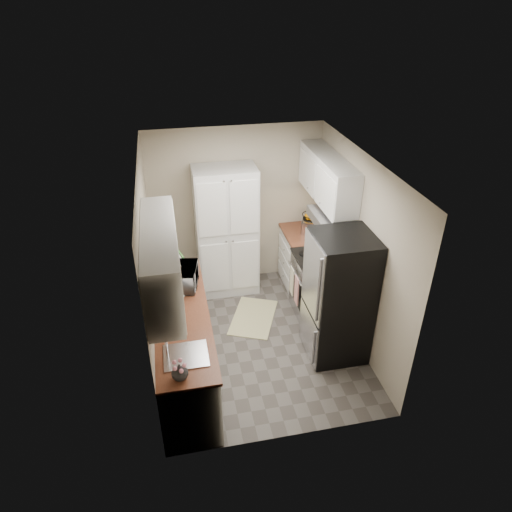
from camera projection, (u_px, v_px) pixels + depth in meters
The scene contains 16 objects.
ground at pixel (258, 339), 6.24m from camera, with size 3.20×3.20×0.00m, color #56514C.
room_shell at pixel (257, 234), 5.40m from camera, with size 2.64×3.24×2.52m.
pantry_cabinet at pixel (227, 232), 6.80m from camera, with size 0.90×0.55×2.00m, color silver.
base_cabinet_left at pixel (185, 345), 5.48m from camera, with size 0.60×2.30×0.88m, color silver.
countertop_left at pixel (181, 315), 5.25m from camera, with size 0.63×2.33×0.04m, color brown.
base_cabinet_right at pixel (303, 260), 7.19m from camera, with size 0.60×0.80×0.88m, color silver.
countertop_right at pixel (305, 234), 6.96m from camera, with size 0.63×0.83×0.04m, color brown.
electric_range at pixel (319, 286), 6.50m from camera, with size 0.71×0.78×1.13m.
refrigerator at pixel (339, 297), 5.63m from camera, with size 0.70×0.72×1.70m, color #B7B7BC.
microwave at pixel (184, 277), 5.66m from camera, with size 0.47×0.32×0.26m, color #B8B7BC.
wine_bottle at pixel (174, 263), 5.92m from camera, with size 0.07×0.07×0.27m, color black.
flower_vase at pixel (180, 372), 4.33m from camera, with size 0.16×0.16×0.17m, color silver.
cutting_board at pixel (183, 262), 5.95m from camera, with size 0.02×0.22×0.27m, color #49913D.
toaster_oven at pixel (311, 224), 6.96m from camera, with size 0.28×0.36×0.21m, color silver.
fruit_basket at pixel (311, 215), 6.87m from camera, with size 0.28×0.28×0.12m, color orange, non-canonical shape.
kitchen_mat at pixel (253, 317), 6.64m from camera, with size 0.57×0.91×0.01m, color beige.
Camera 1 is at (-0.99, -4.69, 4.16)m, focal length 32.00 mm.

